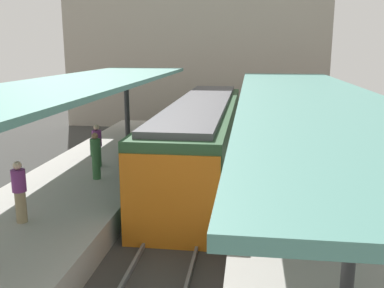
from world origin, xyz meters
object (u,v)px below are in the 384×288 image
Objects in this scene: commuter_train at (202,137)px; platform_sign at (323,161)px; platform_bench at (300,170)px; passenger_far_end at (96,155)px; passenger_near_bench at (97,145)px; passenger_mid_platform at (20,191)px.

commuter_train reaches higher than platform_sign.
commuter_train reaches higher than platform_bench.
passenger_far_end is (-6.96, -0.42, 0.39)m from platform_bench.
commuter_train is at bearing 134.98° from platform_bench.
commuter_train is 5.26m from passenger_far_end.
commuter_train is at bearing 52.20° from passenger_far_end.
passenger_far_end is at bearing -71.73° from passenger_near_bench.
platform_bench is at bearing 29.87° from passenger_mid_platform.
passenger_near_bench is (-7.66, 4.33, -0.77)m from platform_sign.
platform_bench is at bearing -45.02° from commuter_train.
commuter_train is at bearing 64.58° from passenger_mid_platform.
passenger_near_bench is at bearing 108.27° from passenger_far_end.
passenger_near_bench is at bearing 88.88° from passenger_mid_platform.
passenger_mid_platform is (-0.11, -5.49, 0.00)m from passenger_near_bench.
platform_sign is (0.19, -3.19, 1.16)m from platform_bench.
commuter_train is 9.17× the size of passenger_mid_platform.
platform_sign reaches higher than passenger_near_bench.
platform_sign is at bearing -86.51° from platform_bench.
passenger_far_end reaches higher than platform_bench.
passenger_near_bench reaches higher than platform_bench.
platform_sign is 1.34× the size of passenger_mid_platform.
commuter_train is 4.55m from passenger_near_bench.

